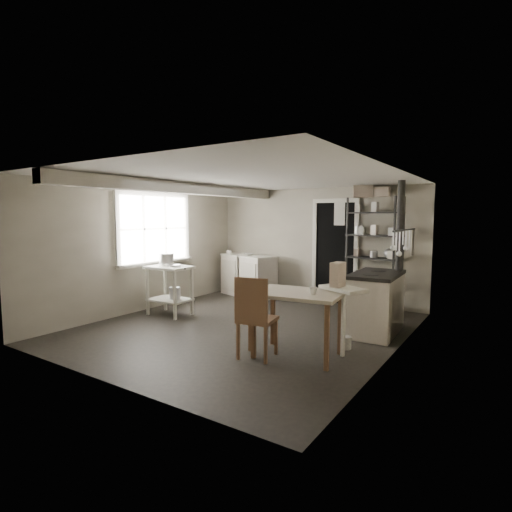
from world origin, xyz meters
The scene contains 31 objects.
floor centered at (0.00, 0.00, 0.00)m, with size 5.00×5.00×0.00m, color black.
ceiling centered at (0.00, 0.00, 2.30)m, with size 5.00×5.00×0.00m, color beige.
wall_back centered at (0.00, 2.50, 1.15)m, with size 4.50×0.02×2.30m, color #A29B8A.
wall_front centered at (0.00, -2.50, 1.15)m, with size 4.50×0.02×2.30m, color #A29B8A.
wall_left centered at (-2.25, 0.00, 1.15)m, with size 0.02×5.00×2.30m, color #A29B8A.
wall_right centered at (2.25, 0.00, 1.15)m, with size 0.02×5.00×2.30m, color #A29B8A.
window centered at (-2.22, 0.20, 1.50)m, with size 0.12×1.76×1.28m, color silver, non-canonical shape.
doorway centered at (0.45, 2.47, 1.00)m, with size 0.96×0.10×2.08m, color silver, non-canonical shape.
ceiling_beam centered at (-1.20, 0.00, 2.20)m, with size 0.18×5.00×0.18m, color silver, non-canonical shape.
wallpaper_panel centered at (2.24, 0.00, 1.15)m, with size 0.01×5.00×2.30m, color beige, non-canonical shape.
utensil_rail centered at (2.19, 0.60, 1.55)m, with size 0.06×1.20×0.44m, color silver, non-canonical shape.
prep_table centered at (-1.58, -0.06, 0.40)m, with size 0.76×0.54×0.86m, color silver, non-canonical shape.
stockpot centered at (-1.70, -0.01, 0.94)m, with size 0.26×0.26×0.28m, color silver.
saucepan centered at (-1.42, -0.08, 0.85)m, with size 0.19×0.19×0.11m, color silver.
bucket centered at (-1.50, -0.03, 0.39)m, with size 0.20×0.20×0.22m, color silver.
base_cabinets centered at (-1.38, 2.09, 0.46)m, with size 1.36×0.58×0.90m, color beige, non-canonical shape.
mixing_bowl centered at (-1.33, 2.03, 0.95)m, with size 0.26×0.26×0.06m, color silver.
counter_cup centered at (-1.78, 1.93, 0.97)m, with size 0.12×0.12×0.09m, color silver.
shelf_rack centered at (1.28, 2.31, 0.95)m, with size 0.99×0.38×2.08m, color black, non-canonical shape.
shelf_jar centered at (1.03, 2.35, 1.37)m, with size 0.09×0.09×0.20m, color silver.
storage_box_a centered at (1.04, 2.33, 2.01)m, with size 0.34×0.30×0.24m, color #C1AF9B.
storage_box_b centered at (1.41, 2.27, 1.99)m, with size 0.25×0.23×0.16m, color #C1AF9B.
stove centered at (1.78, 0.84, 0.44)m, with size 0.63×1.15×0.90m, color beige, non-canonical shape.
stovepipe centered at (1.98, 1.28, 1.59)m, with size 0.10×0.10×1.34m, color black, non-canonical shape.
side_ledge centered at (1.73, -0.38, 0.43)m, with size 0.57×0.30×0.87m, color silver, non-canonical shape.
oats_box centered at (1.66, -0.40, 1.01)m, with size 0.12×0.20×0.30m, color #C1AF9B.
work_table centered at (1.27, -0.70, 0.38)m, with size 1.07×0.75×0.81m, color beige, non-canonical shape.
table_cup centered at (1.50, -0.75, 0.80)m, with size 0.10×0.10×0.09m, color silver.
chair centered at (0.87, -1.00, 0.48)m, with size 0.42×0.44×1.02m, color brown, non-canonical shape.
flour_sack centered at (1.21, 1.79, 0.24)m, with size 0.35×0.30×0.42m, color beige.
floor_crock centered at (1.69, -0.10, 0.08)m, with size 0.13×0.13×0.16m, color silver.
Camera 1 is at (3.49, -5.00, 1.74)m, focal length 28.00 mm.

